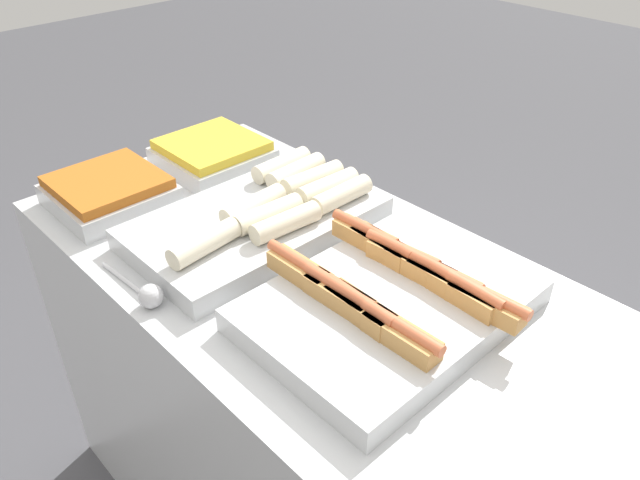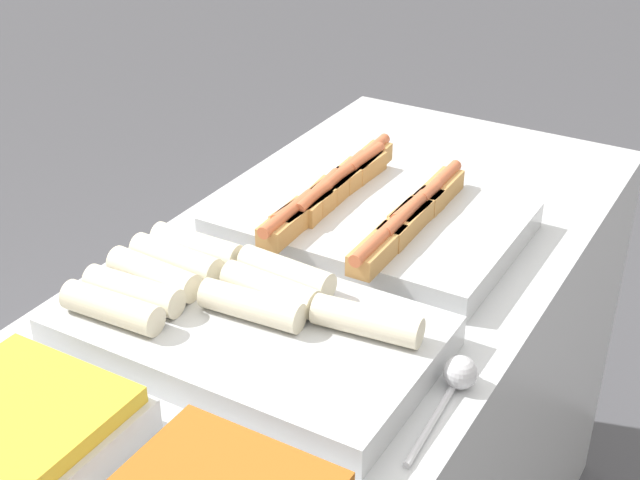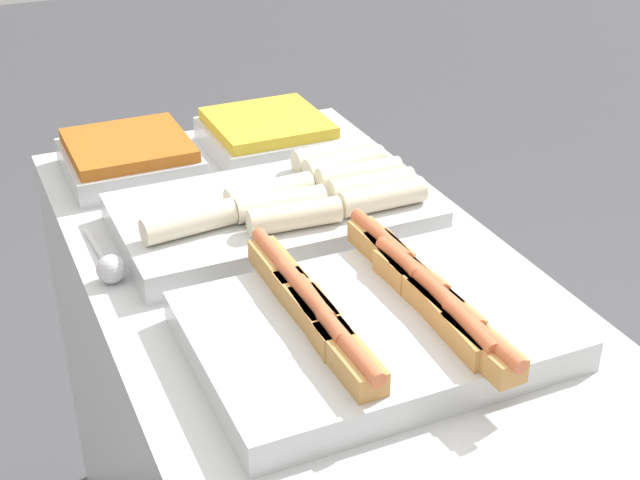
{
  "view_description": "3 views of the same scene",
  "coord_description": "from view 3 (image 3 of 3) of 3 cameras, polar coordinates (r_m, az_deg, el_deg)",
  "views": [
    {
      "loc": [
        0.7,
        -0.71,
        1.7
      ],
      "look_at": [
        -0.05,
        0.0,
        1.0
      ],
      "focal_mm": 35.0,
      "sensor_mm": 36.0,
      "label": 1
    },
    {
      "loc": [
        -1.15,
        -0.64,
        1.72
      ],
      "look_at": [
        -0.05,
        0.0,
        1.0
      ],
      "focal_mm": 50.0,
      "sensor_mm": 36.0,
      "label": 2
    },
    {
      "loc": [
        1.08,
        -0.51,
        1.69
      ],
      "look_at": [
        -0.05,
        0.0,
        1.0
      ],
      "focal_mm": 50.0,
      "sensor_mm": 36.0,
      "label": 3
    }
  ],
  "objects": [
    {
      "name": "tray_side_back",
      "position": [
        1.94,
        -3.37,
        6.78
      ],
      "size": [
        0.26,
        0.26,
        0.07
      ],
      "color": "silver",
      "rests_on": "counter"
    },
    {
      "name": "serving_spoon_near",
      "position": [
        1.5,
        -13.33,
        -1.68
      ],
      "size": [
        0.21,
        0.05,
        0.05
      ],
      "color": "silver",
      "rests_on": "counter"
    },
    {
      "name": "tray_hotdogs",
      "position": [
        1.3,
        3.62,
        -5.24
      ],
      "size": [
        0.46,
        0.52,
        0.1
      ],
      "color": "silver",
      "rests_on": "counter"
    },
    {
      "name": "tray_side_front",
      "position": [
        1.86,
        -12.11,
        5.21
      ],
      "size": [
        0.26,
        0.26,
        0.07
      ],
      "color": "silver",
      "rests_on": "counter"
    },
    {
      "name": "tray_wraps",
      "position": [
        1.61,
        -2.36,
        2.02
      ],
      "size": [
        0.33,
        0.56,
        0.1
      ],
      "color": "silver",
      "rests_on": "counter"
    }
  ]
}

